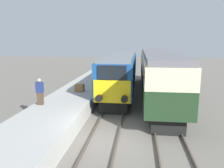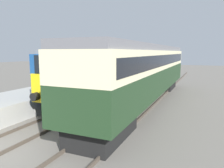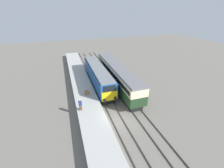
{
  "view_description": "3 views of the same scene",
  "coord_description": "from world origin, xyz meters",
  "views": [
    {
      "loc": [
        1.71,
        -10.4,
        5.05
      ],
      "look_at": [
        0.0,
        3.61,
        2.28
      ],
      "focal_mm": 35.0,
      "sensor_mm": 36.0,
      "label": 1
    },
    {
      "loc": [
        7.33,
        -5.3,
        3.68
      ],
      "look_at": [
        1.7,
        7.61,
        1.6
      ],
      "focal_mm": 35.0,
      "sensor_mm": 36.0,
      "label": 2
    },
    {
      "loc": [
        -5.68,
        -14.79,
        13.62
      ],
      "look_at": [
        1.7,
        7.61,
        1.6
      ],
      "focal_mm": 24.0,
      "sensor_mm": 36.0,
      "label": 3
    }
  ],
  "objects": [
    {
      "name": "luggage_crate",
      "position": [
        -3.01,
        6.5,
        1.32
      ],
      "size": [
        0.7,
        0.56,
        0.6
      ],
      "color": "olive",
      "rests_on": "platform_left"
    },
    {
      "name": "person_on_platform",
      "position": [
        -4.52,
        2.52,
        1.87
      ],
      "size": [
        0.44,
        0.26,
        1.71
      ],
      "color": "#473828",
      "rests_on": "platform_left"
    },
    {
      "name": "passenger_carriage",
      "position": [
        3.4,
        9.78,
        2.5
      ],
      "size": [
        2.75,
        18.43,
        4.12
      ],
      "color": "black",
      "rests_on": "ground_plane"
    },
    {
      "name": "platform_left",
      "position": [
        -3.3,
        8.0,
        0.51
      ],
      "size": [
        3.5,
        50.0,
        1.02
      ],
      "color": "#A8A8A3",
      "rests_on": "ground_plane"
    },
    {
      "name": "ground_plane",
      "position": [
        0.0,
        0.0,
        0.0
      ],
      "size": [
        120.0,
        120.0,
        0.0
      ],
      "primitive_type": "plane",
      "color": "slate"
    },
    {
      "name": "locomotive",
      "position": [
        0.0,
        11.05,
        2.14
      ],
      "size": [
        2.7,
        15.37,
        3.8
      ],
      "color": "black",
      "rests_on": "ground_plane"
    },
    {
      "name": "rails_far_track",
      "position": [
        3.4,
        5.0,
        0.07
      ],
      "size": [
        1.5,
        60.0,
        0.14
      ],
      "color": "#4C4238",
      "rests_on": "ground_plane"
    },
    {
      "name": "rails_near_track",
      "position": [
        0.0,
        5.0,
        0.07
      ],
      "size": [
        1.51,
        60.0,
        0.14
      ],
      "color": "#4C4238",
      "rests_on": "ground_plane"
    }
  ]
}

